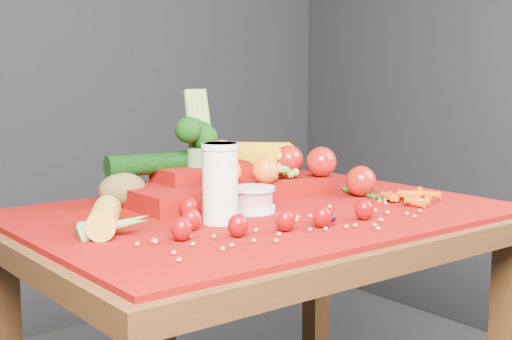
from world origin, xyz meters
TOP-DOWN VIEW (x-y plane):
  - table at (0.00, 0.00)m, footprint 1.10×0.80m
  - red_cloth at (0.00, 0.00)m, footprint 1.05×0.75m
  - milk_glass at (-0.15, -0.06)m, footprint 0.08×0.08m
  - yogurt_bowl at (-0.03, -0.01)m, footprint 0.10×0.10m
  - strawberry_scatter at (-0.13, -0.15)m, footprint 0.44×0.28m
  - dark_grape_cluster at (0.00, -0.20)m, footprint 0.06×0.05m
  - soybean_scatter at (0.00, -0.20)m, footprint 0.84×0.24m
  - corn_ear at (-0.38, -0.01)m, footprint 0.25×0.26m
  - potato at (-0.23, 0.22)m, footprint 0.11×0.08m
  - baby_carrot_pile at (0.34, -0.15)m, footprint 0.18×0.17m
  - green_bean_pile at (0.32, -0.01)m, footprint 0.14×0.12m
  - produce_mound at (0.04, 0.16)m, footprint 0.59×0.36m

SIDE VIEW (x-z plane):
  - table at x=0.00m, z-range 0.28..1.03m
  - red_cloth at x=0.00m, z-range 0.75..0.76m
  - soybean_scatter at x=0.00m, z-range 0.76..0.77m
  - green_bean_pile at x=0.32m, z-range 0.76..0.77m
  - dark_grape_cluster at x=0.00m, z-range 0.76..0.79m
  - baby_carrot_pile at x=0.34m, z-range 0.76..0.79m
  - corn_ear at x=-0.38m, z-range 0.76..0.81m
  - strawberry_scatter at x=-0.13m, z-range 0.76..0.81m
  - yogurt_bowl at x=-0.03m, z-range 0.76..0.82m
  - potato at x=-0.23m, z-range 0.76..0.84m
  - produce_mound at x=0.04m, z-range 0.69..0.95m
  - milk_glass at x=-0.15m, z-range 0.77..0.93m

